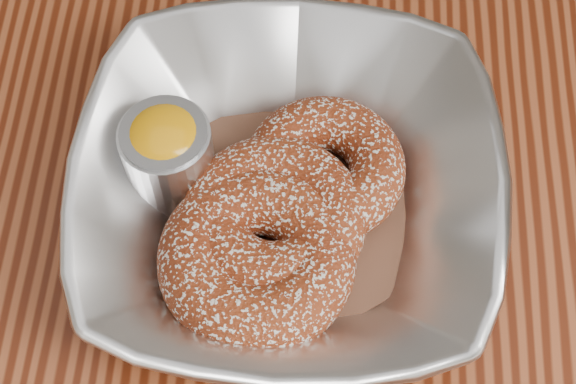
# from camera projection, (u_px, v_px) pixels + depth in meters

# --- Properties ---
(table) EXTENTS (1.20, 0.80, 0.75)m
(table) POSITION_uv_depth(u_px,v_px,m) (417.00, 260.00, 0.59)
(table) COLOR maroon
(table) RESTS_ON ground_plane
(serving_bowl) EXTENTS (0.23, 0.23, 0.06)m
(serving_bowl) POSITION_uv_depth(u_px,v_px,m) (288.00, 194.00, 0.47)
(serving_bowl) COLOR silver
(serving_bowl) RESTS_ON table
(parchment) EXTENTS (0.20, 0.20, 0.00)m
(parchment) POSITION_uv_depth(u_px,v_px,m) (288.00, 210.00, 0.49)
(parchment) COLOR brown
(parchment) RESTS_ON table
(donut_back) EXTENTS (0.09, 0.09, 0.03)m
(donut_back) POSITION_uv_depth(u_px,v_px,m) (325.00, 168.00, 0.48)
(donut_back) COLOR maroon
(donut_back) RESTS_ON parchment
(donut_front) EXTENTS (0.12, 0.12, 0.03)m
(donut_front) POSITION_uv_depth(u_px,v_px,m) (274.00, 219.00, 0.47)
(donut_front) COLOR maroon
(donut_front) RESTS_ON parchment
(donut_extra) EXTENTS (0.13, 0.13, 0.04)m
(donut_extra) POSITION_uv_depth(u_px,v_px,m) (257.00, 259.00, 0.45)
(donut_extra) COLOR maroon
(donut_extra) RESTS_ON parchment
(ramekin) EXTENTS (0.05, 0.05, 0.06)m
(ramekin) POSITION_uv_depth(u_px,v_px,m) (168.00, 153.00, 0.47)
(ramekin) COLOR silver
(ramekin) RESTS_ON table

